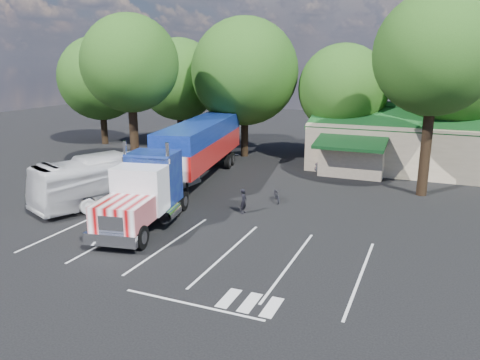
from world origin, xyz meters
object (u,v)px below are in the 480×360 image
at_px(woman, 244,201).
at_px(silver_sedan, 339,167).
at_px(bicycle, 277,194).
at_px(tour_bus, 121,177).
at_px(semi_truck, 190,152).

bearing_deg(woman, silver_sedan, -14.95).
distance_m(bicycle, silver_sedan, 9.39).
xyz_separation_m(woman, tour_bus, (-8.60, -0.61, 0.83)).
height_order(semi_truck, woman, semi_truck).
bearing_deg(tour_bus, bicycle, 44.32).
bearing_deg(silver_sedan, tour_bus, 137.79).
distance_m(woman, silver_sedan, 12.74).
height_order(semi_truck, silver_sedan, semi_truck).
xyz_separation_m(semi_truck, silver_sedan, (9.18, 8.47, -2.06)).
xyz_separation_m(bicycle, silver_sedan, (2.31, 9.10, 0.15)).
xyz_separation_m(woman, bicycle, (1.09, 3.18, -0.30)).
relative_size(bicycle, silver_sedan, 0.48).
distance_m(semi_truck, woman, 7.18).
distance_m(semi_truck, tour_bus, 5.34).
distance_m(woman, tour_bus, 8.66).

